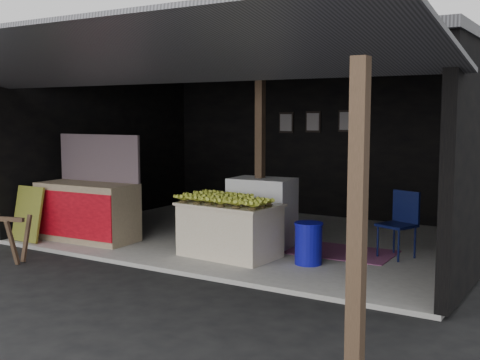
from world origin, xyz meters
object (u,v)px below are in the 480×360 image
Objects in this scene: banana_table at (230,230)px; neighbor_stall at (88,209)px; white_crate at (262,212)px; plastic_chair at (401,218)px; sawhorse at (3,234)px; water_barrel at (308,244)px.

neighbor_stall is at bearing -170.60° from banana_table.
white_crate is 2.07m from plastic_chair.
plastic_chair reaches higher than sawhorse.
water_barrel is at bearing -35.04° from white_crate.
banana_table is 2.68× the size of water_barrel.
banana_table is 2.00× the size of sawhorse.
banana_table is 1.38× the size of white_crate.
banana_table is 2.57m from neighbor_stall.
water_barrel is (3.78, 1.98, -0.08)m from sawhorse.
water_barrel is (3.71, 0.43, -0.24)m from neighbor_stall.
plastic_chair is at bearing 49.04° from water_barrel.
white_crate reaches higher than water_barrel.
plastic_chair is at bearing 34.87° from banana_table.
neighbor_stall is at bearing -141.04° from plastic_chair.
neighbor_stall is at bearing 70.73° from sawhorse.
sawhorse is at bearing -139.86° from white_crate.
white_crate is at bearing 149.16° from water_barrel.
sawhorse reaches higher than water_barrel.
white_crate is 0.62× the size of neighbor_stall.
neighbor_stall reaches higher than water_barrel.
white_crate is 2.83m from neighbor_stall.
banana_table is 0.86× the size of neighbor_stall.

